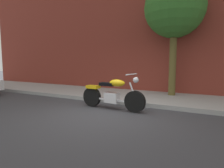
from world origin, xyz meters
name	(u,v)px	position (x,y,z in m)	size (l,w,h in m)	color
ground_plane	(104,115)	(0.00, 0.00, 0.00)	(60.00, 60.00, 0.00)	#38383D
sidewalk	(139,97)	(0.00, 2.78, 0.07)	(22.24, 2.76, 0.14)	#999999
motorcycle	(112,95)	(-0.10, 0.68, 0.46)	(2.21, 0.70, 1.14)	black
street_tree	(174,8)	(1.18, 3.46, 3.56)	(2.35, 2.35, 4.77)	brown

